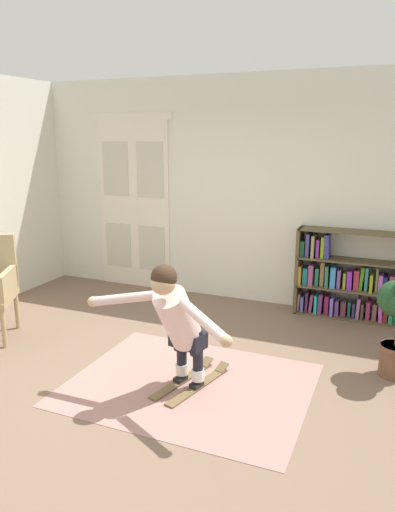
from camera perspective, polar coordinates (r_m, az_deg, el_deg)
ground_plane at (r=4.43m, az=-5.00°, el=-15.03°), size 7.20×7.20×0.00m
back_wall at (r=6.33m, az=5.78°, el=7.60°), size 6.00×0.10×2.90m
double_door at (r=6.96m, az=-7.48°, el=6.30°), size 1.22×0.05×2.45m
rug at (r=4.44m, az=-0.91°, el=-14.87°), size 2.08×1.67×0.01m
bookshelf at (r=6.06m, az=19.00°, el=-3.13°), size 1.66×0.30×1.07m
skis_pair at (r=4.45m, az=-0.66°, el=-14.50°), size 0.46×0.88×0.07m
person_skier at (r=4.02m, az=-2.52°, el=-7.22°), size 1.44×0.81×1.10m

